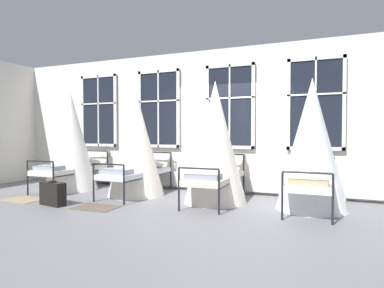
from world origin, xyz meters
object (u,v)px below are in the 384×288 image
at_px(cot_first, 71,143).
at_px(suitcase_dark, 53,194).
at_px(cot_second, 136,144).
at_px(cot_fourth, 312,146).
at_px(cot_third, 215,144).

height_order(cot_first, suitcase_dark, cot_first).
height_order(cot_second, suitcase_dark, cot_second).
distance_m(cot_first, cot_second, 1.85).
bearing_deg(suitcase_dark, cot_fourth, 29.03).
distance_m(cot_second, cot_third, 1.86).
bearing_deg(cot_fourth, cot_first, 91.10).
height_order(cot_third, cot_fourth, cot_third).
xyz_separation_m(cot_third, cot_fourth, (1.80, 0.07, -0.02)).
bearing_deg(cot_third, cot_second, 87.31).
bearing_deg(cot_second, suitcase_dark, 150.84).
height_order(cot_first, cot_fourth, same).
bearing_deg(cot_fourth, cot_second, 91.43).
bearing_deg(cot_first, cot_second, -91.92).
bearing_deg(cot_third, cot_first, 87.67).
height_order(cot_second, cot_fourth, cot_fourth).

